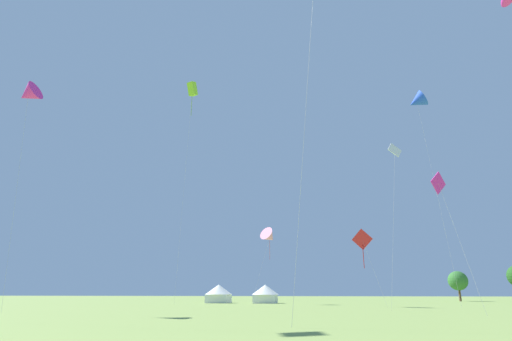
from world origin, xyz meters
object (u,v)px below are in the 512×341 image
(kite_magenta_delta, at_px, (29,94))
(kite_pink_delta, at_px, (270,237))
(kite_red_diamond, at_px, (362,241))
(tree_distant_right, at_px, (458,281))
(kite_white_diamond, at_px, (395,152))
(kite_lime_box, at_px, (192,89))
(festival_tent_center, at_px, (219,293))
(festival_tent_left, at_px, (265,293))
(kite_blue_delta, at_px, (417,101))
(kite_magenta_diamond, at_px, (439,184))

(kite_magenta_delta, bearing_deg, kite_pink_delta, 57.27)
(kite_magenta_delta, distance_m, kite_red_diamond, 40.23)
(kite_red_diamond, xyz_separation_m, tree_distant_right, (19.94, 38.20, -3.81))
(kite_pink_delta, relative_size, tree_distant_right, 1.99)
(kite_white_diamond, distance_m, kite_lime_box, 38.54)
(kite_lime_box, bearing_deg, festival_tent_center, 64.93)
(kite_magenta_delta, bearing_deg, kite_lime_box, 75.81)
(kite_lime_box, bearing_deg, tree_distant_right, 33.16)
(festival_tent_left, distance_m, tree_distant_right, 41.43)
(kite_white_diamond, height_order, kite_pink_delta, kite_white_diamond)
(kite_blue_delta, height_order, festival_tent_left, kite_blue_delta)
(kite_magenta_diamond, relative_size, festival_tent_center, 2.56)
(kite_magenta_delta, relative_size, kite_red_diamond, 2.44)
(kite_magenta_delta, distance_m, kite_pink_delta, 37.85)
(kite_white_diamond, xyz_separation_m, kite_pink_delta, (-16.89, 18.99, -6.14))
(kite_pink_delta, bearing_deg, kite_magenta_delta, -122.73)
(kite_blue_delta, bearing_deg, kite_white_diamond, -117.82)
(kite_magenta_diamond, xyz_separation_m, festival_tent_center, (-28.10, 31.41, -8.70))
(kite_magenta_delta, relative_size, festival_tent_left, 5.09)
(kite_magenta_delta, height_order, kite_white_diamond, kite_magenta_delta)
(festival_tent_center, distance_m, tree_distant_right, 48.10)
(kite_red_diamond, height_order, festival_tent_left, kite_red_diamond)
(kite_blue_delta, bearing_deg, tree_distant_right, 72.68)
(kite_magenta_delta, bearing_deg, kite_magenta_diamond, 4.94)
(kite_white_diamond, relative_size, kite_lime_box, 0.48)
(kite_pink_delta, xyz_separation_m, tree_distant_right, (33.19, 26.83, -6.08))
(kite_blue_delta, bearing_deg, kite_lime_box, 169.23)
(kite_magenta_delta, height_order, kite_red_diamond, kite_magenta_delta)
(kite_pink_delta, distance_m, tree_distant_right, 43.11)
(kite_magenta_delta, distance_m, kite_lime_box, 31.57)
(kite_pink_delta, relative_size, kite_blue_delta, 0.41)
(kite_magenta_delta, relative_size, kite_magenta_diamond, 1.95)
(kite_red_diamond, height_order, tree_distant_right, kite_red_diamond)
(kite_pink_delta, bearing_deg, tree_distant_right, 38.96)
(kite_blue_delta, distance_m, festival_tent_center, 41.96)
(kite_pink_delta, height_order, kite_magenta_diamond, kite_magenta_diamond)
(kite_lime_box, bearing_deg, festival_tent_left, 33.40)
(kite_white_diamond, relative_size, kite_red_diamond, 1.90)
(kite_red_diamond, distance_m, kite_lime_box, 38.60)
(kite_blue_delta, bearing_deg, kite_magenta_diamond, -99.47)
(kite_white_diamond, height_order, kite_red_diamond, kite_white_diamond)
(kite_magenta_diamond, bearing_deg, festival_tent_left, 122.96)
(kite_pink_delta, bearing_deg, kite_blue_delta, -23.95)
(kite_magenta_delta, xyz_separation_m, tree_distant_right, (52.78, 57.31, -17.04))
(kite_white_diamond, xyz_separation_m, tree_distant_right, (16.30, 45.83, -12.23))
(festival_tent_left, bearing_deg, kite_white_diamond, -51.69)
(kite_white_diamond, relative_size, festival_tent_left, 3.96)
(kite_lime_box, xyz_separation_m, festival_tent_left, (11.19, 7.38, -33.48))
(kite_pink_delta, distance_m, kite_lime_box, 28.31)
(kite_magenta_delta, relative_size, kite_white_diamond, 1.28)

